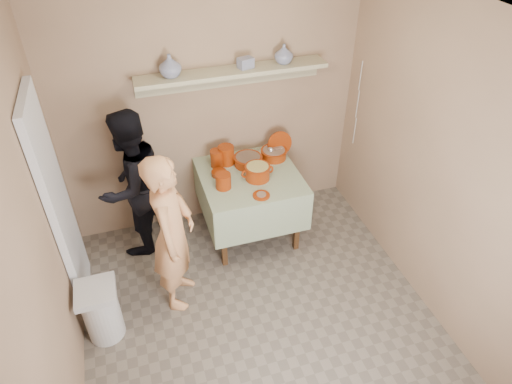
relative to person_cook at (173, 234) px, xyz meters
name	(u,v)px	position (x,y,z in m)	size (l,w,h in m)	color
ground	(266,332)	(0.62, -0.64, -0.76)	(3.50, 3.50, 0.00)	#6C6155
tile_panel	(60,209)	(-0.84, 0.31, 0.24)	(0.06, 0.70, 2.00)	silver
plate_stack_a	(217,158)	(0.60, 0.89, 0.09)	(0.13, 0.13, 0.18)	maroon
plate_stack_b	(226,155)	(0.70, 0.91, 0.10)	(0.16, 0.16, 0.20)	maroon
bowl_stack	(223,181)	(0.57, 0.51, 0.07)	(0.15, 0.15, 0.15)	maroon
empty_bowl	(219,173)	(0.58, 0.72, 0.02)	(0.15, 0.15, 0.04)	maroon
propped_lid	(280,144)	(1.28, 0.92, 0.12)	(0.27, 0.27, 0.02)	maroon
vase_right	(284,54)	(1.32, 0.98, 1.05)	(0.17, 0.17, 0.18)	navy
vase_left	(170,66)	(0.25, 0.98, 1.06)	(0.20, 0.20, 0.21)	navy
ceramic_box	(246,63)	(0.94, 0.98, 1.00)	(0.14, 0.10, 0.10)	navy
person_cook	(173,234)	(0.00, 0.00, 0.00)	(0.56, 0.37, 1.53)	tan
person_helper	(132,185)	(-0.26, 0.80, 0.01)	(0.75, 0.58, 1.54)	black
room_shell	(269,182)	(0.62, -0.64, 0.85)	(3.04, 3.54, 2.62)	#9D7C60
serving_table	(250,184)	(0.87, 0.64, -0.12)	(0.97, 0.97, 0.76)	#4C2D16
cazuela_meat_a	(248,160)	(0.90, 0.81, 0.06)	(0.30, 0.30, 0.10)	maroon
cazuela_meat_b	(274,153)	(1.20, 0.85, 0.06)	(0.28, 0.28, 0.10)	maroon
ladle	(271,150)	(1.16, 0.84, 0.11)	(0.08, 0.26, 0.19)	silver
cazuela_rice	(258,171)	(0.92, 0.55, 0.08)	(0.33, 0.25, 0.14)	maroon
front_plate	(261,195)	(0.87, 0.27, 0.01)	(0.16, 0.16, 0.03)	maroon
wall_shelf	(232,73)	(0.82, 1.01, 0.91)	(1.80, 0.25, 0.21)	tan
trash_bin	(101,312)	(-0.68, -0.23, -0.48)	(0.32, 0.32, 0.56)	silver
electrical_cord	(357,104)	(2.09, 0.84, 0.49)	(0.01, 0.05, 0.90)	silver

